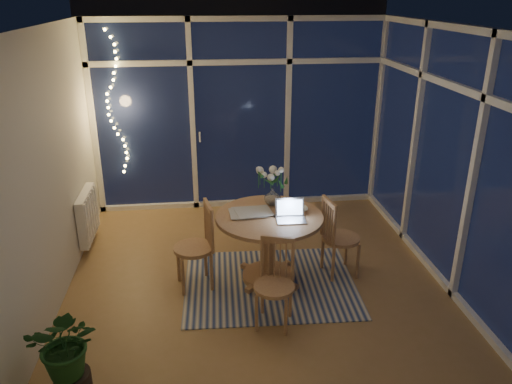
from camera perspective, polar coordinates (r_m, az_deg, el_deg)
floor at (r=5.56m, az=0.13°, el=-9.33°), size 4.00×4.00×0.00m
ceiling at (r=4.76m, az=0.15°, el=18.50°), size 4.00×4.00×0.00m
wall_back at (r=6.92m, az=-1.82°, el=8.71°), size 4.00×0.04×2.60m
wall_front at (r=3.20m, az=4.37°, el=-7.93°), size 4.00×0.04×2.60m
wall_left at (r=5.18m, az=-22.42°, el=2.41°), size 0.04×4.00×2.60m
wall_right at (r=5.59m, az=20.99°, el=3.99°), size 0.04×4.00×2.60m
window_wall_back at (r=6.88m, az=-1.79°, el=8.64°), size 4.00×0.10×2.60m
window_wall_right at (r=5.58m, az=20.62°, el=3.99°), size 0.10×4.00×2.60m
radiator at (r=6.30m, az=-18.71°, el=-2.54°), size 0.10×0.70×0.58m
fairy_lights at (r=6.82m, az=-15.89°, el=9.63°), size 0.24×0.10×1.85m
garden_patio at (r=10.21m, az=-0.36°, el=5.21°), size 12.00×6.00×0.10m
garden_fence at (r=10.42m, az=-3.46°, el=10.96°), size 11.00×0.08×1.80m
neighbour_roof at (r=13.26m, az=-3.03°, el=19.00°), size 7.00×3.00×2.20m
garden_shrubs at (r=8.48m, az=-7.98°, el=5.06°), size 0.90×0.90×0.90m
rug at (r=5.39m, az=1.60°, el=-10.41°), size 1.84×1.50×0.01m
dining_table at (r=5.28m, az=1.49°, el=-6.42°), size 1.15×1.15×0.75m
chair_left at (r=5.16m, az=-7.15°, el=-6.17°), size 0.51×0.51×0.93m
chair_right at (r=5.43m, az=9.72°, el=-5.02°), size 0.48×0.48×0.91m
chair_front at (r=4.58m, az=2.08°, el=-10.57°), size 0.50×0.50×0.85m
laptop at (r=4.97m, az=4.05°, el=-2.17°), size 0.30×0.27×0.21m
flower_vase at (r=5.34m, az=1.89°, el=-0.38°), size 0.21×0.21×0.21m
bowl at (r=5.23m, az=5.07°, el=-1.99°), size 0.16×0.16×0.04m
newspapers at (r=5.16m, az=-0.62°, el=-2.29°), size 0.37×0.29×0.02m
phone at (r=5.10m, az=2.72°, el=-2.71°), size 0.13×0.08×0.01m
potted_plant at (r=4.18m, az=-20.72°, el=-16.61°), size 0.57×0.50×0.76m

